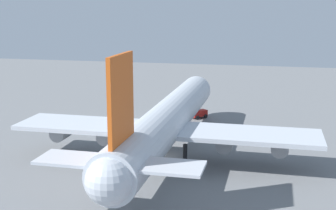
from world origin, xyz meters
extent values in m
plane|color=slate|center=(0.00, 0.00, 0.00)|extent=(248.63, 248.63, 0.00)
cylinder|color=silver|center=(0.00, 0.00, 6.35)|extent=(56.33, 6.36, 6.36)
sphere|color=silver|center=(28.17, 0.00, 6.35)|extent=(6.24, 6.24, 6.24)
sphere|color=silver|center=(-28.17, 0.00, 6.35)|extent=(5.41, 5.41, 5.41)
cube|color=#D85919|center=(-23.66, 0.00, 14.63)|extent=(7.89, 0.50, 10.18)
cube|color=silver|center=(-24.79, -5.07, 7.31)|extent=(5.07, 9.55, 0.36)
cube|color=silver|center=(-24.79, 5.07, 7.31)|extent=(5.07, 9.55, 0.36)
cube|color=silver|center=(-2.82, -13.29, 5.40)|extent=(9.58, 22.75, 0.70)
cube|color=silver|center=(-2.82, 13.29, 5.40)|extent=(9.58, 22.75, 0.70)
cylinder|color=gray|center=(-1.82, -9.87, 3.71)|extent=(5.09, 2.67, 2.67)
cylinder|color=gray|center=(-1.82, -18.29, 3.71)|extent=(5.09, 2.67, 2.67)
cylinder|color=gray|center=(-1.82, 9.87, 3.71)|extent=(5.09, 2.67, 2.67)
cylinder|color=gray|center=(-1.82, 18.29, 3.71)|extent=(5.09, 2.67, 2.67)
cylinder|color=black|center=(18.03, 0.00, 1.58)|extent=(0.70, 0.70, 3.17)
cylinder|color=black|center=(-2.82, -3.50, 1.58)|extent=(0.70, 0.70, 3.17)
cylinder|color=black|center=(-2.82, 3.50, 1.58)|extent=(0.70, 0.70, 3.17)
cube|color=#B21E19|center=(26.82, 0.06, 1.26)|extent=(2.20, 2.24, 1.59)
cube|color=#B21E19|center=(28.26, -1.19, 1.13)|extent=(2.95, 2.88, 1.32)
cylinder|color=black|center=(27.46, 0.77, 0.47)|extent=(0.89, 0.82, 0.94)
cylinder|color=black|center=(26.21, -0.68, 0.47)|extent=(0.89, 0.82, 0.94)
cylinder|color=black|center=(29.25, -0.77, 0.47)|extent=(0.89, 0.82, 0.94)
cylinder|color=black|center=(27.99, -2.22, 0.47)|extent=(0.89, 0.82, 0.94)
cone|color=orange|center=(27.97, 0.25, 0.31)|extent=(0.43, 0.43, 0.62)
camera|label=1|loc=(-72.63, -16.93, 25.07)|focal=49.27mm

